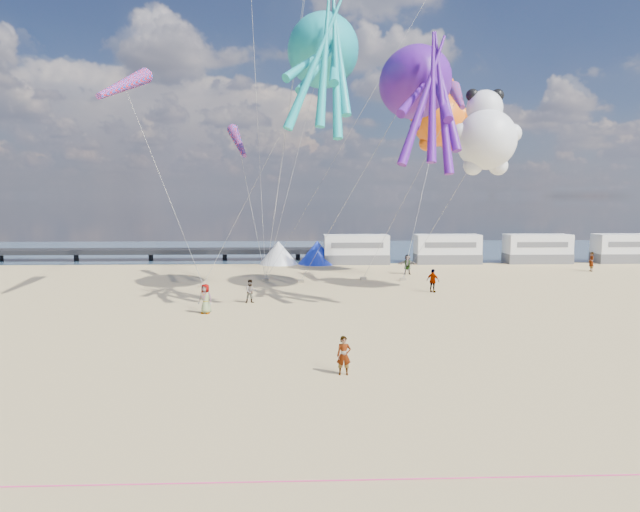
{
  "coord_description": "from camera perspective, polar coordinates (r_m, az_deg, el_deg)",
  "views": [
    {
      "loc": [
        0.03,
        -18.27,
        6.95
      ],
      "look_at": [
        0.96,
        6.0,
        4.4
      ],
      "focal_mm": 32.0,
      "sensor_mm": 36.0,
      "label": 1
    }
  ],
  "objects": [
    {
      "name": "ground",
      "position": [
        19.55,
        -2.22,
        -14.83
      ],
      "size": [
        120.0,
        120.0,
        0.0
      ],
      "primitive_type": "plane",
      "color": "#D1B579",
      "rests_on": "ground"
    },
    {
      "name": "water",
      "position": [
        73.6,
        -2.22,
        0.59
      ],
      "size": [
        120.0,
        120.0,
        0.0
      ],
      "primitive_type": "plane",
      "color": "#324A61",
      "rests_on": "ground"
    },
    {
      "name": "pier",
      "position": [
        68.55,
        -26.33,
        0.4
      ],
      "size": [
        60.0,
        3.0,
        0.5
      ],
      "primitive_type": "cube",
      "color": "black",
      "rests_on": "ground"
    },
    {
      "name": "motorhome_0",
      "position": [
        58.83,
        3.63,
        0.67
      ],
      "size": [
        6.6,
        2.5,
        3.0
      ],
      "primitive_type": "cube",
      "color": "silver",
      "rests_on": "ground"
    },
    {
      "name": "motorhome_1",
      "position": [
        60.54,
        12.61,
        0.69
      ],
      "size": [
        6.6,
        2.5,
        3.0
      ],
      "primitive_type": "cube",
      "color": "silver",
      "rests_on": "ground"
    },
    {
      "name": "motorhome_2",
      "position": [
        63.63,
        20.91,
        0.69
      ],
      "size": [
        6.6,
        2.5,
        3.0
      ],
      "primitive_type": "cube",
      "color": "silver",
      "rests_on": "ground"
    },
    {
      "name": "motorhome_3",
      "position": [
        67.93,
        28.3,
        0.68
      ],
      "size": [
        6.6,
        2.5,
        3.0
      ],
      "primitive_type": "cube",
      "color": "silver",
      "rests_on": "ground"
    },
    {
      "name": "tent_white",
      "position": [
        58.59,
        -4.18,
        0.35
      ],
      "size": [
        4.0,
        4.0,
        2.4
      ],
      "primitive_type": "cone",
      "color": "white",
      "rests_on": "ground"
    },
    {
      "name": "tent_blue",
      "position": [
        58.59,
        -0.27,
        0.37
      ],
      "size": [
        4.0,
        4.0,
        2.4
      ],
      "primitive_type": "cone",
      "color": "#1933CC",
      "rests_on": "ground"
    },
    {
      "name": "rope_line",
      "position": [
        14.98,
        -2.22,
        -21.57
      ],
      "size": [
        34.0,
        0.03,
        0.03
      ],
      "primitive_type": "cylinder",
      "rotation": [
        0.0,
        1.57,
        0.0
      ],
      "color": "#F2338C",
      "rests_on": "ground"
    },
    {
      "name": "standing_person",
      "position": [
        22.55,
        2.4,
        -9.92
      ],
      "size": [
        0.57,
        0.38,
        1.54
      ],
      "primitive_type": "imported",
      "rotation": [
        0.0,
        0.0,
        -0.01
      ],
      "color": "tan",
      "rests_on": "ground"
    },
    {
      "name": "beachgoer_0",
      "position": [
        34.61,
        -11.38,
        -4.21
      ],
      "size": [
        0.75,
        0.62,
        1.77
      ],
      "primitive_type": "imported",
      "rotation": [
        0.0,
        0.0,
        5.94
      ],
      "color": "#7F6659",
      "rests_on": "ground"
    },
    {
      "name": "beachgoer_1",
      "position": [
        37.52,
        -6.94,
        -3.53
      ],
      "size": [
        0.85,
        0.66,
        1.54
      ],
      "primitive_type": "imported",
      "rotation": [
        0.0,
        0.0,
        0.25
      ],
      "color": "#7F6659",
      "rests_on": "ground"
    },
    {
      "name": "beachgoer_3",
      "position": [
        42.12,
        11.23,
        -2.44
      ],
      "size": [
        1.24,
        1.21,
        1.7
      ],
      "primitive_type": "imported",
      "rotation": [
        0.0,
        0.0,
        2.41
      ],
      "color": "#7F6659",
      "rests_on": "ground"
    },
    {
      "name": "beachgoer_4",
      "position": [
        51.44,
        8.74,
        -0.83
      ],
      "size": [
        1.09,
        0.54,
        1.79
      ],
      "primitive_type": "imported",
      "rotation": [
        0.0,
        0.0,
        6.19
      ],
      "color": "#7F6659",
      "rests_on": "ground"
    },
    {
      "name": "beachgoer_5",
      "position": [
        58.52,
        25.49,
        -0.52
      ],
      "size": [
        0.55,
        1.68,
        1.8
      ],
      "primitive_type": "imported",
      "rotation": [
        0.0,
        0.0,
        4.7
      ],
      "color": "#7F6659",
      "rests_on": "ground"
    },
    {
      "name": "sandbag_a",
      "position": [
        44.79,
        -11.59,
        -2.91
      ],
      "size": [
        0.5,
        0.35,
        0.22
      ],
      "primitive_type": "cube",
      "color": "gray",
      "rests_on": "ground"
    },
    {
      "name": "sandbag_b",
      "position": [
        46.16,
        -1.93,
        -2.53
      ],
      "size": [
        0.5,
        0.35,
        0.22
      ],
      "primitive_type": "cube",
      "color": "gray",
      "rests_on": "ground"
    },
    {
      "name": "sandbag_c",
      "position": [
        47.66,
        8.3,
        -2.32
      ],
      "size": [
        0.5,
        0.35,
        0.22
      ],
      "primitive_type": "cube",
      "color": "gray",
      "rests_on": "ground"
    },
    {
      "name": "sandbag_d",
      "position": [
        47.8,
        4.36,
        -2.24
      ],
      "size": [
        0.5,
        0.35,
        0.22
      ],
      "primitive_type": "cube",
      "color": "gray",
      "rests_on": "ground"
    },
    {
      "name": "sandbag_e",
      "position": [
        47.12,
        -5.46,
        -2.38
      ],
      "size": [
        0.5,
        0.35,
        0.22
      ],
      "primitive_type": "cube",
      "color": "gray",
      "rests_on": "ground"
    },
    {
      "name": "kite_octopus_teal",
      "position": [
        39.96,
        0.29,
        19.8
      ],
      "size": [
        7.57,
        10.65,
        11.19
      ],
      "primitive_type": null,
      "rotation": [
        0.0,
        0.0,
        -0.39
      ],
      "color": "teal"
    },
    {
      "name": "kite_octopus_purple",
      "position": [
        41.02,
        9.45,
        16.73
      ],
      "size": [
        6.2,
        10.57,
        11.32
      ],
      "primitive_type": null,
      "rotation": [
        0.0,
        0.0,
        -0.21
      ],
      "color": "#50138D"
    },
    {
      "name": "kite_panda",
      "position": [
        41.93,
        16.3,
        11.1
      ],
      "size": [
        6.09,
        5.88,
        7.12
      ],
      "primitive_type": null,
      "rotation": [
        0.0,
        0.0,
        -0.26
      ],
      "color": "white"
    },
    {
      "name": "kite_teddy_orange",
      "position": [
        50.26,
        11.78,
        13.12
      ],
      "size": [
        6.14,
        5.9,
        7.45
      ],
      "primitive_type": null,
      "rotation": [
        0.0,
        0.0,
        0.2
      ],
      "color": "#FF630E"
    },
    {
      "name": "windsock_left",
      "position": [
        40.69,
        -19.0,
        15.86
      ],
      "size": [
        2.02,
        7.89,
        7.82
      ],
      "primitive_type": null,
      "rotation": [
        0.0,
        0.0,
        -0.12
      ],
      "color": "red"
    },
    {
      "name": "windsock_mid",
      "position": [
        43.85,
        13.61,
        15.19
      ],
      "size": [
        1.65,
        5.22,
        5.13
      ],
      "primitive_type": null,
      "rotation": [
        0.0,
        0.0,
        -0.13
      ],
      "color": "red"
    },
    {
      "name": "windsock_right",
      "position": [
        45.89,
        -8.19,
        11.23
      ],
      "size": [
        2.38,
        5.24,
        5.21
      ],
      "primitive_type": null,
      "rotation": [
        0.0,
        0.0,
        0.3
      ],
      "color": "red"
    }
  ]
}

